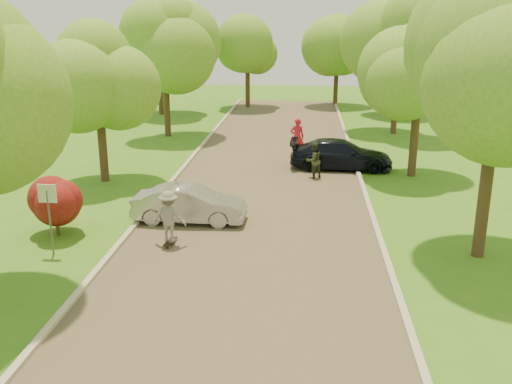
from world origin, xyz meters
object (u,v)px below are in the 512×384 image
(person_striped, at_px, (297,137))
(person_olive, at_px, (313,160))
(longboard, at_px, (170,242))
(skateboarder, at_px, (169,216))
(street_sign, at_px, (48,204))
(silver_sedan, at_px, (189,204))
(dark_sedan, at_px, (341,154))

(person_striped, distance_m, person_olive, 4.35)
(longboard, bearing_deg, skateboarder, 121.96)
(street_sign, xyz_separation_m, longboard, (3.30, 1.05, -1.47))
(skateboarder, xyz_separation_m, person_olive, (4.50, 8.16, -0.12))
(street_sign, bearing_deg, person_striped, 62.55)
(person_olive, bearing_deg, skateboarder, 22.70)
(person_olive, bearing_deg, silver_sedan, 16.11)
(street_sign, distance_m, longboard, 3.76)
(longboard, relative_size, person_striped, 0.44)
(silver_sedan, bearing_deg, skateboarder, 175.54)
(skateboarder, xyz_separation_m, person_striped, (3.71, 12.44, 0.05))
(longboard, xyz_separation_m, person_olive, (4.50, 8.16, 0.72))
(longboard, bearing_deg, person_striped, -101.20)
(dark_sedan, height_order, longboard, dark_sedan)
(longboard, bearing_deg, person_olive, -113.47)
(street_sign, distance_m, person_striped, 15.21)
(silver_sedan, height_order, dark_sedan, dark_sedan)
(dark_sedan, distance_m, person_olive, 2.21)
(street_sign, bearing_deg, longboard, 17.67)
(street_sign, distance_m, silver_sedan, 4.82)
(silver_sedan, distance_m, person_olive, 7.41)
(street_sign, xyz_separation_m, person_striped, (7.01, 13.49, -0.59))
(person_striped, bearing_deg, skateboarder, 67.86)
(longboard, relative_size, person_olive, 0.53)
(longboard, xyz_separation_m, person_striped, (3.71, 12.44, 0.88))
(skateboarder, bearing_deg, person_striped, -101.20)
(street_sign, height_order, dark_sedan, street_sign)
(silver_sedan, xyz_separation_m, person_olive, (4.30, 6.04, 0.17))
(street_sign, relative_size, skateboarder, 1.33)
(dark_sedan, distance_m, person_striped, 3.27)
(silver_sedan, distance_m, dark_sedan, 9.62)
(silver_sedan, relative_size, skateboarder, 2.36)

